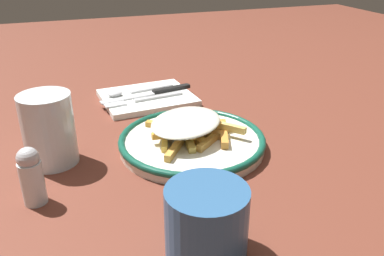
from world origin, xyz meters
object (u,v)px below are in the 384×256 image
at_px(napkin, 147,98).
at_px(fork, 145,99).
at_px(fries_heap, 190,126).
at_px(water_glass, 49,129).
at_px(coffee_mug, 206,221).
at_px(salt_shaker, 31,176).
at_px(knife, 155,92).
at_px(spoon, 129,92).
at_px(plate, 192,141).

xyz_separation_m(napkin, fork, (-0.03, 0.01, 0.01)).
relative_size(fries_heap, water_glass, 1.58).
bearing_deg(fries_heap, coffee_mug, 164.61).
bearing_deg(salt_shaker, water_glass, -14.29).
relative_size(fork, salt_shaker, 2.13).
bearing_deg(knife, water_glass, 134.11).
distance_m(knife, salt_shaker, 0.41).
bearing_deg(water_glass, napkin, -43.83).
bearing_deg(spoon, fork, -156.64).
distance_m(napkin, coffee_mug, 0.49).
relative_size(plate, knife, 1.19).
height_order(knife, coffee_mug, coffee_mug).
height_order(knife, spoon, spoon).
xyz_separation_m(fries_heap, knife, (0.24, -0.00, -0.02)).
relative_size(fries_heap, coffee_mug, 1.51).
distance_m(knife, water_glass, 0.31).
height_order(fork, water_glass, water_glass).
distance_m(fork, knife, 0.04).
height_order(fries_heap, napkin, fries_heap).
xyz_separation_m(fries_heap, napkin, (0.23, 0.02, -0.03)).
bearing_deg(fries_heap, water_glass, 84.79).
bearing_deg(salt_shaker, napkin, -35.98).
xyz_separation_m(plate, knife, (0.25, 0.00, 0.00)).
relative_size(coffee_mug, salt_shaker, 1.44).
height_order(plate, salt_shaker, salt_shaker).
distance_m(napkin, water_glass, 0.30).
height_order(coffee_mug, salt_shaker, same).
bearing_deg(water_glass, knife, -45.89).
height_order(plate, fork, plate).
bearing_deg(fries_heap, plate, -174.70).
distance_m(fries_heap, spoon, 0.26).
distance_m(plate, coffee_mug, 0.25).
distance_m(napkin, knife, 0.02).
height_order(plate, napkin, plate).
height_order(napkin, water_glass, water_glass).
height_order(napkin, knife, knife).
bearing_deg(fork, salt_shaker, 142.84).
distance_m(plate, spoon, 0.27).
xyz_separation_m(plate, salt_shaker, (-0.08, 0.25, 0.03)).
xyz_separation_m(fries_heap, water_glass, (0.02, 0.22, 0.02)).
bearing_deg(knife, salt_shaker, 142.17).
xyz_separation_m(plate, spoon, (0.26, 0.05, 0.00)).
distance_m(napkin, salt_shaker, 0.40).
bearing_deg(plate, napkin, 4.51).
height_order(napkin, spoon, spoon).
height_order(plate, coffee_mug, coffee_mug).
distance_m(fork, water_glass, 0.27).
xyz_separation_m(water_glass, coffee_mug, (-0.27, -0.15, -0.02)).
bearing_deg(knife, coffee_mug, 171.93).
xyz_separation_m(fries_heap, fork, (0.20, 0.03, -0.02)).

